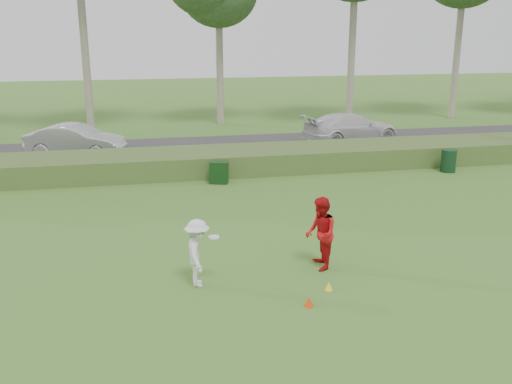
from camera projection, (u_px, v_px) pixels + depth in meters
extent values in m
plane|color=#376722|center=(291.00, 290.00, 13.49)|extent=(120.00, 120.00, 0.00)
cube|color=#3C5A24|center=(218.00, 161.00, 24.65)|extent=(80.00, 3.00, 0.90)
cube|color=#2D2D2D|center=(204.00, 148.00, 29.47)|extent=(80.00, 6.00, 0.06)
cylinder|color=gray|center=(219.00, 32.00, 35.33)|extent=(0.44, 0.44, 11.50)
cylinder|color=gray|center=(354.00, 11.00, 34.70)|extent=(0.44, 0.44, 14.00)
cylinder|color=gray|center=(461.00, 16.00, 37.58)|extent=(0.44, 0.44, 13.50)
imported|color=white|center=(198.00, 253.00, 13.57)|extent=(0.69, 1.11, 1.65)
cylinder|color=white|center=(214.00, 237.00, 13.55)|extent=(0.27, 0.27, 0.03)
imported|color=red|center=(321.00, 234.00, 14.50)|extent=(0.81, 0.99, 1.89)
cone|color=red|center=(309.00, 302.00, 12.68)|extent=(0.22, 0.22, 0.24)
cone|color=yellow|center=(329.00, 286.00, 13.48)|extent=(0.19, 0.19, 0.21)
cube|color=black|center=(219.00, 173.00, 22.69)|extent=(0.81, 0.64, 0.88)
cylinder|color=black|center=(448.00, 161.00, 24.53)|extent=(0.85, 0.85, 0.97)
imported|color=#BBBBC0|center=(76.00, 141.00, 27.10)|extent=(4.91, 3.10, 1.53)
imported|color=silver|center=(351.00, 128.00, 30.56)|extent=(5.69, 3.25, 1.55)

